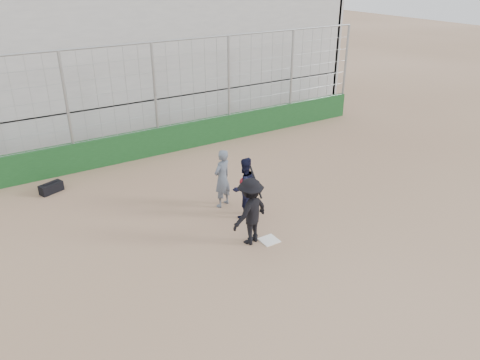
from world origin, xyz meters
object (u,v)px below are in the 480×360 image
batter_at_plate (250,211)px  equipment_bag (51,188)px  catcher_crouched (245,197)px  umpire (222,181)px

batter_at_plate → equipment_bag: bearing=123.3°
equipment_bag → catcher_crouched: bearing=-45.8°
umpire → equipment_bag: umpire is taller
batter_at_plate → equipment_bag: batter_at_plate is taller
catcher_crouched → equipment_bag: size_ratio=1.54×
batter_at_plate → umpire: 2.09m
equipment_bag → batter_at_plate: bearing=-56.7°
batter_at_plate → equipment_bag: size_ratio=2.51×
catcher_crouched → umpire: (-0.21, 0.85, 0.19)m
catcher_crouched → equipment_bag: catcher_crouched is taller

